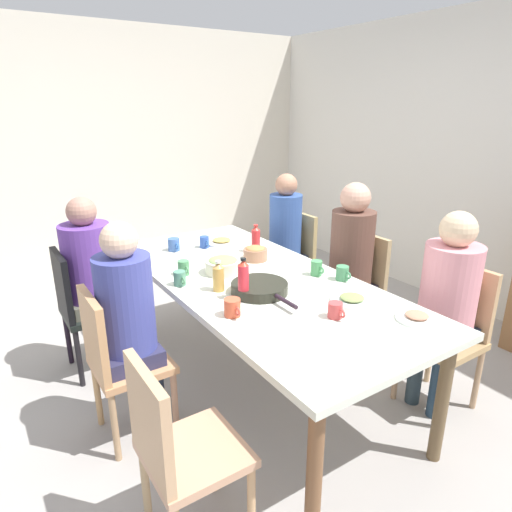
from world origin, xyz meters
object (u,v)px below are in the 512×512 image
at_px(plate_0, 352,300).
at_px(cup_7, 205,242).
at_px(person_5, 90,270).
at_px(cup_3, 180,278).
at_px(cup_1, 343,273).
at_px(dining_table, 256,288).
at_px(chair_5, 81,305).
at_px(cup_6, 174,245).
at_px(chair_2, 356,286).
at_px(bowl_0, 223,265).
at_px(person_4, 129,314).
at_px(serving_pan, 260,288).
at_px(person_0, 284,234).
at_px(plate_1, 222,241).
at_px(cup_4, 317,268).
at_px(plate_2, 417,317).
at_px(bottle_2, 243,280).
at_px(chair_1, 176,447).
at_px(bowl_1, 255,253).
at_px(bottle_0, 219,277).
at_px(person_2, 350,255).
at_px(cup_2, 232,308).
at_px(chair_4, 116,357).
at_px(person_3, 448,295).
at_px(cup_0, 184,268).
at_px(chair_3, 451,328).
at_px(bottle_1, 256,239).
at_px(chair_0, 292,257).

xyz_separation_m(plate_0, cup_7, (-1.33, -0.23, 0.03)).
distance_m(person_5, cup_3, 0.74).
bearing_deg(cup_1, dining_table, -125.80).
relative_size(chair_5, cup_6, 7.31).
xyz_separation_m(chair_2, bowl_0, (-0.20, -1.03, 0.31)).
distance_m(person_4, cup_3, 0.41).
distance_m(person_5, serving_pan, 1.23).
bearing_deg(person_0, plate_1, -87.61).
distance_m(cup_1, cup_4, 0.17).
bearing_deg(plate_0, plate_2, 19.63).
bearing_deg(bottle_2, cup_4, 96.07).
xyz_separation_m(plate_1, bowl_0, (0.57, -0.31, 0.04)).
distance_m(plate_1, plate_2, 1.70).
relative_size(chair_1, chair_2, 1.00).
xyz_separation_m(bowl_1, bottle_0, (0.33, -0.48, 0.04)).
bearing_deg(person_2, bottle_0, -88.07).
distance_m(person_4, cup_4, 1.19).
xyz_separation_m(chair_5, bowl_1, (0.50, 1.10, 0.31)).
distance_m(cup_3, cup_7, 0.74).
relative_size(person_5, cup_2, 10.26).
bearing_deg(person_0, plate_0, -22.21).
height_order(cup_1, cup_3, cup_1).
relative_size(chair_4, bottle_2, 3.64).
bearing_deg(plate_0, bowl_0, -154.33).
bearing_deg(person_3, person_5, -134.18).
relative_size(plate_0, bottle_0, 1.31).
bearing_deg(plate_2, bottle_0, -143.20).
bearing_deg(bowl_1, bottle_0, -55.00).
relative_size(person_5, cup_0, 11.48).
xyz_separation_m(cup_2, cup_3, (-0.53, -0.06, -0.00)).
relative_size(plate_2, cup_1, 1.86).
xyz_separation_m(chair_2, person_5, (-0.80, -1.73, 0.24)).
xyz_separation_m(chair_1, person_3, (-0.00, 1.73, 0.24)).
xyz_separation_m(chair_1, cup_3, (-0.96, 0.47, 0.31)).
relative_size(person_0, chair_2, 1.40).
relative_size(chair_3, plate_0, 3.72).
bearing_deg(cup_4, bottle_0, -101.25).
distance_m(person_0, cup_6, 1.03).
distance_m(dining_table, person_2, 0.82).
distance_m(chair_4, chair_5, 0.80).
distance_m(chair_1, person_2, 1.92).
height_order(plate_0, plate_1, same).
bearing_deg(chair_4, chair_2, 90.00).
bearing_deg(bottle_1, chair_2, 54.78).
bearing_deg(cup_4, serving_pan, -85.82).
height_order(chair_0, cup_6, chair_0).
xyz_separation_m(cup_4, bottle_1, (-0.60, -0.07, 0.05)).
bearing_deg(person_2, person_4, -90.00).
height_order(plate_2, cup_7, cup_7).
bearing_deg(bottle_2, bottle_0, -164.32).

